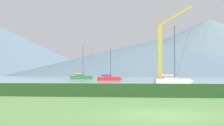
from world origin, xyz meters
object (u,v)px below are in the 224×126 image
sailboat_slip_4 (109,78)px  dock_crane (161,56)px  sailboat_slip_5 (81,77)px  sailboat_slip_2 (172,81)px

sailboat_slip_4 → dock_crane: 18.47m
sailboat_slip_4 → dock_crane: dock_crane is taller
sailboat_slip_5 → dock_crane: size_ratio=0.63×
sailboat_slip_2 → dock_crane: size_ratio=0.60×
sailboat_slip_4 → sailboat_slip_2: bearing=-73.5°
dock_crane → sailboat_slip_5: bearing=130.3°
sailboat_slip_2 → sailboat_slip_5: bearing=108.7°
sailboat_slip_2 → sailboat_slip_4: sailboat_slip_2 is taller
sailboat_slip_4 → dock_crane: size_ratio=0.51×
sailboat_slip_2 → dock_crane: 16.05m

